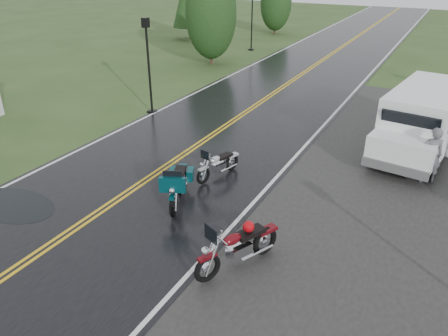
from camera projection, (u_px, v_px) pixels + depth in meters
name	position (u px, v px, depth m)	size (l,w,h in m)	color
ground	(112.00, 204.00, 13.29)	(120.00, 120.00, 0.00)	#2D471E
road	(250.00, 110.00, 21.21)	(8.00, 100.00, 0.04)	black
motorcycle_red	(207.00, 258.00, 9.81)	(0.87, 2.41, 1.42)	#52090F
motorcycle_teal	(173.00, 197.00, 12.31)	(0.86, 2.36, 1.39)	#05373C
motorcycle_silver	(203.00, 170.00, 14.13)	(0.70, 1.93, 1.14)	#A3A7AA
van_white	(379.00, 132.00, 15.28)	(2.35, 6.28, 2.47)	white
person_at_van	(431.00, 156.00, 14.12)	(0.70, 0.46, 1.92)	#55565B
lamp_post_near_left	(149.00, 67.00, 19.93)	(0.38, 0.38, 4.39)	black
lamp_post_far_left	(252.00, 22.00, 33.35)	(0.37, 0.37, 4.27)	black
tree_left_mid	(211.00, 24.00, 28.82)	(3.40, 3.40, 5.31)	#1E3D19
tree_left_far	(276.00, 9.00, 40.15)	(2.85, 2.85, 4.39)	#1E3D19
pine_left_far	(189.00, 3.00, 37.26)	(2.92, 2.92, 6.08)	#1E3D19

